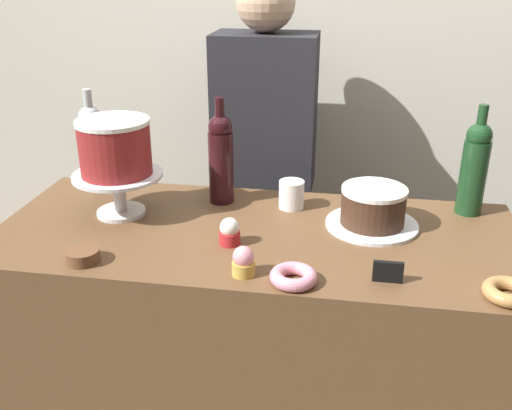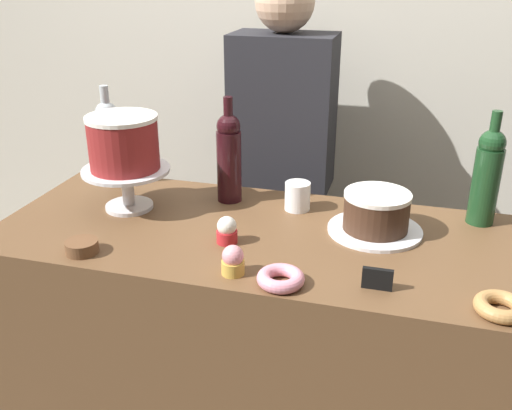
% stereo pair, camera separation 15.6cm
% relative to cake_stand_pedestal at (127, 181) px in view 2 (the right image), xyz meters
% --- Properties ---
extents(back_wall, '(6.00, 0.05, 2.60)m').
position_rel_cake_stand_pedestal_xyz_m(back_wall, '(0.41, 0.83, 0.27)').
color(back_wall, beige).
rests_on(back_wall, ground_plane).
extents(display_counter, '(1.46, 0.62, 0.94)m').
position_rel_cake_stand_pedestal_xyz_m(display_counter, '(0.41, -0.05, -0.56)').
color(display_counter, brown).
rests_on(display_counter, ground_plane).
extents(cake_stand_pedestal, '(0.26, 0.26, 0.13)m').
position_rel_cake_stand_pedestal_xyz_m(cake_stand_pedestal, '(0.00, 0.00, 0.00)').
color(cake_stand_pedestal, silver).
rests_on(cake_stand_pedestal, display_counter).
extents(white_layer_cake, '(0.21, 0.21, 0.16)m').
position_rel_cake_stand_pedestal_xyz_m(white_layer_cake, '(0.00, -0.00, 0.12)').
color(white_layer_cake, maroon).
rests_on(white_layer_cake, cake_stand_pedestal).
extents(silver_serving_platter, '(0.26, 0.26, 0.01)m').
position_rel_cake_stand_pedestal_xyz_m(silver_serving_platter, '(0.73, 0.03, -0.08)').
color(silver_serving_platter, white).
rests_on(silver_serving_platter, display_counter).
extents(chocolate_round_cake, '(0.18, 0.18, 0.11)m').
position_rel_cake_stand_pedestal_xyz_m(chocolate_round_cake, '(0.73, 0.03, -0.02)').
color(chocolate_round_cake, '#3D2619').
rests_on(chocolate_round_cake, silver_serving_platter).
extents(wine_bottle_clear, '(0.08, 0.08, 0.33)m').
position_rel_cake_stand_pedestal_xyz_m(wine_bottle_clear, '(-0.16, 0.19, 0.06)').
color(wine_bottle_clear, '#B2BCC1').
rests_on(wine_bottle_clear, display_counter).
extents(wine_bottle_green, '(0.08, 0.08, 0.33)m').
position_rel_cake_stand_pedestal_xyz_m(wine_bottle_green, '(1.01, 0.18, 0.06)').
color(wine_bottle_green, '#193D1E').
rests_on(wine_bottle_green, display_counter).
extents(wine_bottle_dark_red, '(0.08, 0.08, 0.33)m').
position_rel_cake_stand_pedestal_xyz_m(wine_bottle_dark_red, '(0.27, 0.14, 0.06)').
color(wine_bottle_dark_red, black).
rests_on(wine_bottle_dark_red, display_counter).
extents(cupcake_strawberry, '(0.06, 0.06, 0.07)m').
position_rel_cake_stand_pedestal_xyz_m(cupcake_strawberry, '(0.42, -0.29, -0.05)').
color(cupcake_strawberry, gold).
rests_on(cupcake_strawberry, display_counter).
extents(cupcake_vanilla, '(0.06, 0.06, 0.07)m').
position_rel_cake_stand_pedestal_xyz_m(cupcake_vanilla, '(0.36, -0.14, -0.05)').
color(cupcake_vanilla, red).
rests_on(cupcake_vanilla, display_counter).
extents(donut_maple, '(0.11, 0.11, 0.03)m').
position_rel_cake_stand_pedestal_xyz_m(donut_maple, '(1.02, -0.29, -0.07)').
color(donut_maple, '#B27F47').
rests_on(donut_maple, display_counter).
extents(donut_pink, '(0.11, 0.11, 0.03)m').
position_rel_cake_stand_pedestal_xyz_m(donut_pink, '(0.54, -0.31, -0.07)').
color(donut_pink, pink).
rests_on(donut_pink, display_counter).
extents(cookie_stack, '(0.08, 0.08, 0.03)m').
position_rel_cake_stand_pedestal_xyz_m(cookie_stack, '(0.02, -0.29, -0.07)').
color(cookie_stack, brown).
rests_on(cookie_stack, display_counter).
extents(price_sign_chalkboard, '(0.07, 0.01, 0.05)m').
position_rel_cake_stand_pedestal_xyz_m(price_sign_chalkboard, '(0.76, -0.27, -0.06)').
color(price_sign_chalkboard, black).
rests_on(price_sign_chalkboard, display_counter).
extents(coffee_cup_ceramic, '(0.08, 0.08, 0.09)m').
position_rel_cake_stand_pedestal_xyz_m(coffee_cup_ceramic, '(0.49, 0.13, -0.05)').
color(coffee_cup_ceramic, white).
rests_on(coffee_cup_ceramic, display_counter).
extents(barista_figure, '(0.36, 0.22, 1.60)m').
position_rel_cake_stand_pedestal_xyz_m(barista_figure, '(0.35, 0.53, -0.19)').
color(barista_figure, black).
rests_on(barista_figure, ground_plane).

